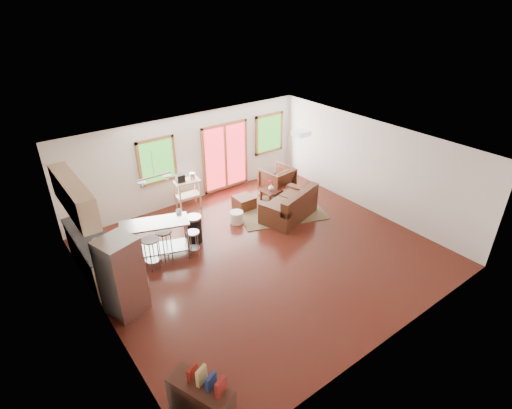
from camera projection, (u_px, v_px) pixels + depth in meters
floor at (263, 253)px, 9.67m from camera, size 7.50×7.00×0.02m
ceiling at (265, 151)px, 8.42m from camera, size 7.50×7.00×0.02m
back_wall at (189, 159)px, 11.51m from camera, size 7.50×0.02×2.60m
left_wall at (97, 267)px, 7.07m from camera, size 0.02×7.00×2.60m
right_wall at (371, 167)px, 11.02m from camera, size 0.02×7.00×2.60m
front_wall at (394, 288)px, 6.58m from camera, size 7.50×0.02×2.60m
window_left at (157, 161)px, 10.86m from camera, size 1.10×0.05×1.30m
french_doors at (226, 157)px, 12.20m from camera, size 1.60×0.05×2.10m
window_right at (269, 133)px, 12.91m from camera, size 1.10×0.05×1.30m
rug at (279, 209)px, 11.54m from camera, size 2.87×2.54×0.02m
loveseat at (290, 207)px, 10.98m from camera, size 1.82×1.35×0.87m
coffee_table at (275, 190)px, 11.98m from camera, size 0.93×0.59×0.36m
armchair at (277, 179)px, 12.34m from camera, size 0.96×0.91×0.90m
ottoman at (244, 202)px, 11.56m from camera, size 0.55×0.55×0.36m
pouf at (236, 217)px, 10.84m from camera, size 0.43×0.43×0.33m
vase at (271, 186)px, 11.72m from camera, size 0.23×0.24×0.30m
book at (284, 187)px, 11.57m from camera, size 0.23×0.06×0.31m
cabinets at (88, 237)px, 8.58m from camera, size 0.64×2.24×2.30m
refrigerator at (122, 276)px, 7.57m from camera, size 0.82×0.81×1.66m
island at (156, 234)px, 9.17m from camera, size 1.65×1.09×0.97m
cup at (179, 211)px, 9.41m from camera, size 0.16×0.15×0.13m
bar_stool_a at (151, 247)px, 8.85m from camera, size 0.44×0.44×0.80m
bar_stool_b at (164, 238)px, 9.14m from camera, size 0.43×0.43×0.80m
bar_stool_c at (193, 238)px, 9.37m from camera, size 0.36×0.36×0.65m
trash_can at (194, 229)px, 9.95m from camera, size 0.49×0.49×0.71m
kitchen_cart at (186, 184)px, 11.31m from camera, size 0.75×0.53×1.09m
bookshelf at (202, 404)px, 5.67m from camera, size 0.70×1.03×1.13m
ceiling_flush at (301, 133)px, 9.72m from camera, size 0.35×0.35×0.12m
pendant_light at (155, 181)px, 8.81m from camera, size 0.80×0.18×0.79m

